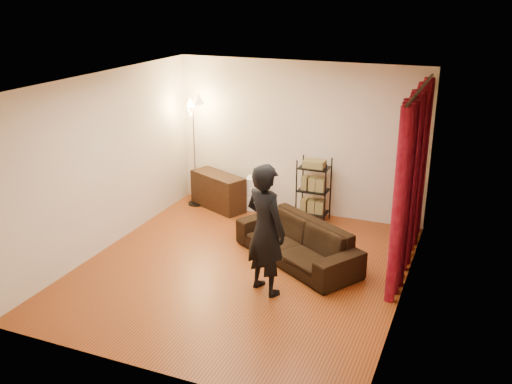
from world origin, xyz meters
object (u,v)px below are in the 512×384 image
at_px(media_cabinet, 218,191).
at_px(storage_boxes, 256,193).
at_px(person, 265,230).
at_px(floor_lamp, 194,153).
at_px(sofa, 297,242).
at_px(wire_shelf, 313,190).

relative_size(media_cabinet, storage_boxes, 1.80).
height_order(person, floor_lamp, floor_lamp).
bearing_deg(person, sofa, -70.63).
relative_size(person, storage_boxes, 2.89).
bearing_deg(wire_shelf, media_cabinet, -177.51).
xyz_separation_m(sofa, floor_lamp, (-2.50, 1.52, 0.70)).
bearing_deg(storage_boxes, media_cabinet, -163.67).
bearing_deg(storage_boxes, wire_shelf, -6.80).
bearing_deg(storage_boxes, person, -65.51).
distance_m(media_cabinet, floor_lamp, 0.83).
bearing_deg(wire_shelf, person, -86.78).
bearing_deg(sofa, media_cabinet, 175.50).
xyz_separation_m(person, media_cabinet, (-1.92, 2.53, -0.57)).
relative_size(storage_boxes, wire_shelf, 0.55).
bearing_deg(person, storage_boxes, -39.85).
relative_size(person, floor_lamp, 0.88).
xyz_separation_m(person, wire_shelf, (-0.13, 2.60, -0.33)).
xyz_separation_m(person, floor_lamp, (-2.39, 2.53, 0.12)).
bearing_deg(floor_lamp, storage_boxes, 9.90).
xyz_separation_m(sofa, storage_boxes, (-1.36, 1.72, 0.00)).
bearing_deg(storage_boxes, floor_lamp, -170.10).
bearing_deg(floor_lamp, wire_shelf, 1.68).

